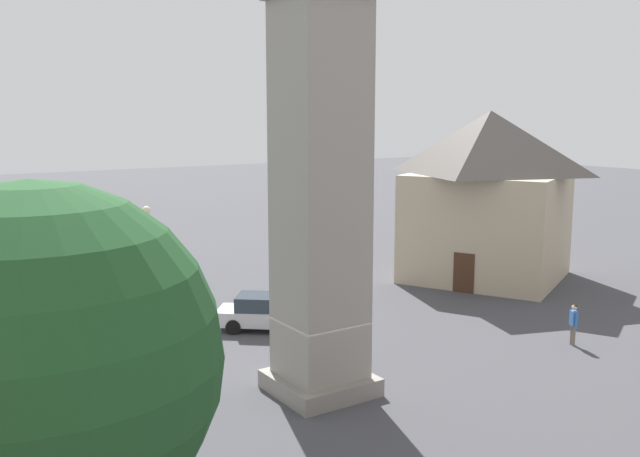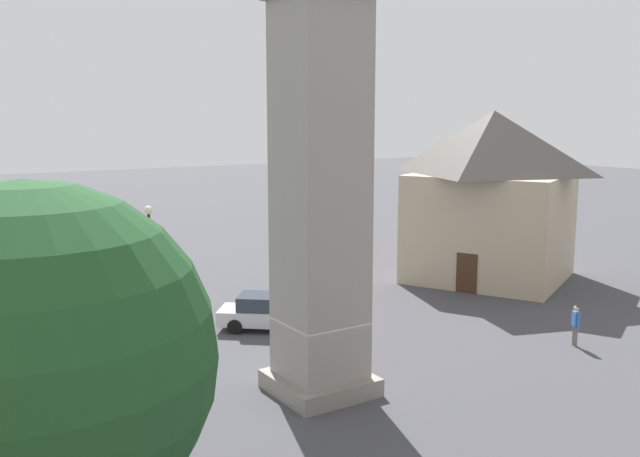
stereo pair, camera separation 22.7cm
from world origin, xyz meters
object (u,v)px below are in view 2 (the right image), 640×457
object	(u,v)px
building_shop_left	(491,194)
car_blue_kerb	(266,312)
tree	(36,360)
pedestrian	(576,322)
lamp_post	(150,249)

from	to	relation	value
building_shop_left	car_blue_kerb	bearing A→B (deg)	95.83
tree	car_blue_kerb	bearing A→B (deg)	-41.34
pedestrian	tree	bearing A→B (deg)	102.23
building_shop_left	lamp_post	xyz separation A→B (m)	(0.82, 19.45, -1.23)
car_blue_kerb	lamp_post	xyz separation A→B (m)	(2.37, 4.23, 2.84)
car_blue_kerb	pedestrian	world-z (taller)	pedestrian
lamp_post	pedestrian	bearing A→B (deg)	-129.00
car_blue_kerb	lamp_post	distance (m)	5.62
pedestrian	lamp_post	bearing A→B (deg)	51.00
tree	building_shop_left	world-z (taller)	building_shop_left
car_blue_kerb	tree	xyz separation A→B (m)	(-13.23, 11.64, 4.21)
car_blue_kerb	building_shop_left	size ratio (longest dim) A/B	0.39
building_shop_left	lamp_post	distance (m)	19.51
car_blue_kerb	pedestrian	xyz separation A→B (m)	(-8.67, -9.40, 0.25)
tree	lamp_post	size ratio (longest dim) A/B	1.49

